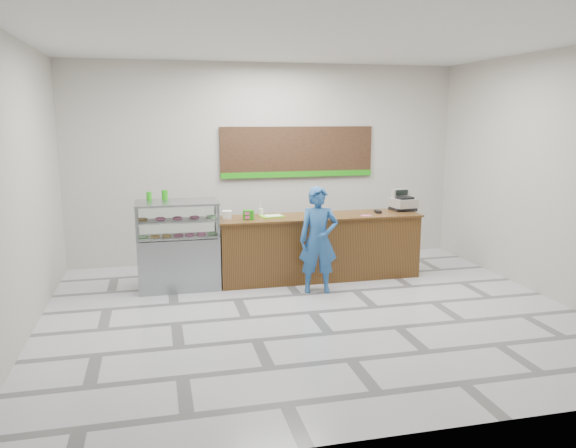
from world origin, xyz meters
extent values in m
plane|color=#BCBCC0|center=(0.00, 0.00, 0.00)|extent=(7.00, 7.00, 0.00)
plane|color=#BCB7AC|center=(0.00, 3.00, 1.75)|extent=(7.00, 0.00, 7.00)
plane|color=silver|center=(0.00, 0.00, 3.50)|extent=(7.00, 7.00, 0.00)
cube|color=brown|center=(0.55, 1.55, 0.50)|extent=(3.20, 0.70, 1.00)
cube|color=brown|center=(0.55, 1.55, 1.01)|extent=(3.26, 0.76, 0.03)
cube|color=gray|center=(-1.67, 1.55, 0.40)|extent=(1.20, 0.70, 0.80)
cube|color=white|center=(-1.67, 1.55, 1.05)|extent=(1.20, 0.70, 0.50)
cube|color=gray|center=(-1.67, 1.55, 1.31)|extent=(1.22, 0.72, 0.03)
cube|color=silver|center=(-1.67, 1.55, 0.82)|extent=(1.14, 0.64, 0.02)
cube|color=silver|center=(-1.67, 1.55, 1.06)|extent=(1.14, 0.64, 0.02)
torus|color=#8FE288|center=(-2.17, 1.45, 0.85)|extent=(0.15, 0.15, 0.05)
torus|color=#AC7B26|center=(-2.00, 1.45, 0.85)|extent=(0.15, 0.15, 0.05)
torus|color=#AC7B26|center=(-1.84, 1.45, 0.85)|extent=(0.15, 0.15, 0.05)
torus|color=#D24B89|center=(-1.67, 1.45, 0.85)|extent=(0.15, 0.15, 0.05)
torus|color=#D24B89|center=(-1.50, 1.45, 0.85)|extent=(0.15, 0.15, 0.05)
torus|color=#D24B89|center=(-1.34, 1.45, 0.85)|extent=(0.15, 0.15, 0.05)
torus|color=#8FE288|center=(-1.17, 1.45, 0.85)|extent=(0.15, 0.15, 0.05)
torus|color=#AC7B26|center=(-2.17, 1.60, 1.09)|extent=(0.15, 0.15, 0.05)
torus|color=#D24B89|center=(-1.92, 1.60, 1.09)|extent=(0.15, 0.15, 0.05)
torus|color=#D24B89|center=(-1.67, 1.60, 1.09)|extent=(0.15, 0.15, 0.05)
torus|color=#D24B89|center=(-1.42, 1.60, 1.09)|extent=(0.15, 0.15, 0.05)
torus|color=#8FE288|center=(-1.17, 1.60, 1.09)|extent=(0.15, 0.15, 0.05)
cube|color=black|center=(0.55, 2.96, 1.95)|extent=(2.80, 0.05, 0.90)
cube|color=#219A12|center=(0.55, 2.93, 1.55)|extent=(2.80, 0.02, 0.10)
cube|color=black|center=(2.05, 1.70, 1.06)|extent=(0.36, 0.36, 0.05)
cube|color=gray|center=(2.05, 1.70, 1.16)|extent=(0.42, 0.44, 0.15)
cube|color=black|center=(2.05, 1.63, 1.25)|extent=(0.28, 0.22, 0.04)
cube|color=gray|center=(2.05, 1.81, 1.30)|extent=(0.32, 0.14, 0.15)
cube|color=black|center=(2.05, 1.76, 1.32)|extent=(0.24, 0.05, 0.09)
cube|color=black|center=(1.55, 1.56, 1.05)|extent=(0.10, 0.17, 0.04)
cube|color=#7AD520|center=(-0.21, 1.60, 1.04)|extent=(0.39, 0.31, 0.02)
cube|color=white|center=(-0.19, 1.60, 1.05)|extent=(0.28, 0.22, 0.00)
cube|color=white|center=(-0.91, 1.61, 1.09)|extent=(0.16, 0.16, 0.12)
cylinder|color=silver|center=(-0.36, 1.73, 1.09)|extent=(0.08, 0.08, 0.12)
cube|color=#219A12|center=(-0.60, 1.46, 1.10)|extent=(0.19, 0.15, 0.14)
cylinder|color=#D24B89|center=(1.26, 1.36, 1.03)|extent=(0.17, 0.17, 0.00)
cylinder|color=#219A12|center=(-2.07, 1.80, 1.39)|extent=(0.08, 0.08, 0.13)
cylinder|color=#219A12|center=(-1.83, 1.81, 1.40)|extent=(0.09, 0.09, 0.15)
imported|color=#255796|center=(0.34, 0.87, 0.79)|extent=(0.63, 0.48, 1.58)
camera|label=1|loc=(-1.97, -6.87, 2.58)|focal=35.00mm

